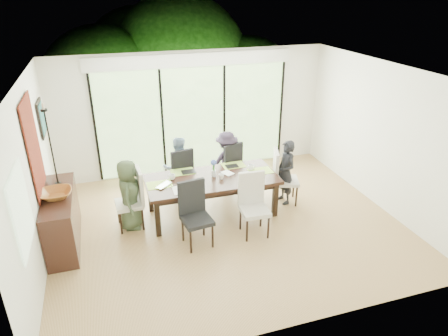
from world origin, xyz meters
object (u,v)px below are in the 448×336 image
object	(u,v)px
chair_near_left	(197,216)
person_right_end	(286,172)
cup_c	(251,168)
person_left_end	(129,194)
cup_a	(172,177)
chair_left_end	(129,199)
chair_far_right	(226,165)
person_far_right	(227,162)
chair_near_right	(255,206)
chair_right_end	(286,177)
chair_far_left	(178,172)
person_far_left	(178,168)
cup_b	(221,177)
vase	(214,173)
table_top	(212,179)
bowl	(56,194)
laptop	(166,186)
sideboard	(62,219)

from	to	relation	value
chair_near_left	person_right_end	distance (m)	2.16
person_right_end	cup_c	distance (m)	0.70
person_left_end	cup_a	size ratio (longest dim) A/B	10.40
cup_c	chair_left_end	bearing A→B (deg)	-177.51
chair_far_right	person_far_right	bearing A→B (deg)	68.34
chair_near_right	person_far_right	world-z (taller)	person_far_right
chair_right_end	chair_near_right	bearing A→B (deg)	149.09
chair_right_end	chair_far_left	size ratio (longest dim) A/B	1.00
person_far_left	cup_c	world-z (taller)	person_far_left
person_right_end	cup_c	xyz separation A→B (m)	(-0.68, 0.10, 0.15)
cup_b	person_far_right	bearing A→B (deg)	66.73
vase	person_far_left	bearing A→B (deg)	122.66
cup_b	person_right_end	bearing A→B (deg)	4.30
chair_near_left	cup_a	size ratio (longest dim) A/B	8.87
person_far_right	cup_c	size ratio (longest dim) A/B	10.40
chair_left_end	chair_near_right	size ratio (longest dim) A/B	1.00
table_top	bowl	xyz separation A→B (m)	(-2.59, -0.26, 0.25)
chair_near_left	cup_b	world-z (taller)	chair_near_left
laptop	cup_c	size ratio (longest dim) A/B	2.66
chair_left_end	sideboard	world-z (taller)	chair_left_end
bowl	chair_near_right	bearing A→B (deg)	-11.12
chair_far_left	cup_c	size ratio (longest dim) A/B	8.87
person_left_end	person_far_right	bearing A→B (deg)	-53.75
person_left_end	laptop	xyz separation A→B (m)	(0.63, -0.10, 0.12)
cup_a	cup_c	size ratio (longest dim) A/B	1.00
table_top	vase	bearing A→B (deg)	45.00
chair_left_end	person_left_end	size ratio (longest dim) A/B	0.85
chair_near_left	cup_c	bearing A→B (deg)	29.17
chair_far_right	chair_near_left	distance (m)	2.02
chair_right_end	sideboard	size ratio (longest dim) A/B	0.68
person_far_left	laptop	world-z (taller)	person_far_left
chair_right_end	laptop	xyz separation A→B (m)	(-2.35, -0.10, 0.21)
chair_left_end	chair_far_right	world-z (taller)	same
person_far_right	sideboard	xyz separation A→B (m)	(-3.14, -0.99, -0.19)
chair_right_end	table_top	bearing A→B (deg)	108.06
cup_a	person_right_end	bearing A→B (deg)	-3.94
chair_far_left	sideboard	world-z (taller)	chair_far_left
cup_a	chair_far_left	bearing A→B (deg)	70.35
chair_left_end	sideboard	size ratio (longest dim) A/B	0.68
chair_right_end	vase	distance (m)	1.47
chair_far_left	table_top	bearing A→B (deg)	105.24
table_top	chair_far_left	size ratio (longest dim) A/B	2.18
chair_left_end	cup_c	bearing A→B (deg)	89.93
chair_far_right	cup_b	world-z (taller)	chair_far_right
person_left_end	vase	world-z (taller)	person_left_end
chair_left_end	chair_far_left	size ratio (longest dim) A/B	1.00
table_top	chair_near_left	bearing A→B (deg)	-119.89
cup_c	cup_b	bearing A→B (deg)	-162.90
person_right_end	sideboard	size ratio (longest dim) A/B	0.79
chair_right_end	chair_near_right	world-z (taller)	same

